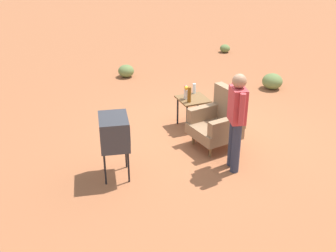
{
  "coord_description": "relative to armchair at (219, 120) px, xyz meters",
  "views": [
    {
      "loc": [
        6.08,
        -3.37,
        3.67
      ],
      "look_at": [
        0.4,
        -1.05,
        0.65
      ],
      "focal_mm": 44.34,
      "sensor_mm": 36.0,
      "label": 1
    }
  ],
  "objects": [
    {
      "name": "ground_plane",
      "position": [
        -0.25,
        0.0,
        -0.5
      ],
      "size": [
        60.0,
        60.0,
        0.0
      ],
      "primitive_type": "plane",
      "color": "#A05B38"
    },
    {
      "name": "armchair",
      "position": [
        0.0,
        0.0,
        0.0
      ],
      "size": [
        0.87,
        0.88,
        1.06
      ],
      "color": "brown",
      "rests_on": "ground"
    },
    {
      "name": "side_table",
      "position": [
        -0.89,
        -0.1,
        0.02
      ],
      "size": [
        0.56,
        0.56,
        0.6
      ],
      "color": "black",
      "rests_on": "ground"
    },
    {
      "name": "tv_on_stand",
      "position": [
        0.28,
        -1.99,
        0.28
      ],
      "size": [
        0.68,
        0.55,
        1.03
      ],
      "color": "black",
      "rests_on": "ground"
    },
    {
      "name": "person_standing",
      "position": [
        0.79,
        -0.15,
        0.44
      ],
      "size": [
        0.55,
        0.31,
        1.64
      ],
      "color": "#2D3347",
      "rests_on": "ground"
    },
    {
      "name": "bottle_tall_amber",
      "position": [
        -0.75,
        -0.25,
        0.25
      ],
      "size": [
        0.07,
        0.07,
        0.3
      ],
      "primitive_type": "cylinder",
      "color": "brown",
      "rests_on": "side_table"
    },
    {
      "name": "bottle_short_clear",
      "position": [
        -1.12,
        0.04,
        0.2
      ],
      "size": [
        0.06,
        0.06,
        0.2
      ],
      "primitive_type": "cylinder",
      "color": "silver",
      "rests_on": "side_table"
    },
    {
      "name": "flower_vase",
      "position": [
        -0.92,
        -0.24,
        0.25
      ],
      "size": [
        0.15,
        0.1,
        0.27
      ],
      "color": "silver",
      "rests_on": "side_table"
    },
    {
      "name": "shrub_near",
      "position": [
        -5.27,
        3.09,
        -0.38
      ],
      "size": [
        0.32,
        0.32,
        0.24
      ],
      "primitive_type": "ellipsoid",
      "color": "olive",
      "rests_on": "ground"
    },
    {
      "name": "shrub_mid",
      "position": [
        -2.04,
        2.59,
        -0.31
      ],
      "size": [
        0.49,
        0.49,
        0.38
      ],
      "primitive_type": "ellipsoid",
      "color": "olive",
      "rests_on": "ground"
    },
    {
      "name": "shrub_far",
      "position": [
        -4.22,
        -0.45,
        -0.34
      ],
      "size": [
        0.42,
        0.42,
        0.32
      ],
      "primitive_type": "ellipsoid",
      "color": "olive",
      "rests_on": "ground"
    }
  ]
}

